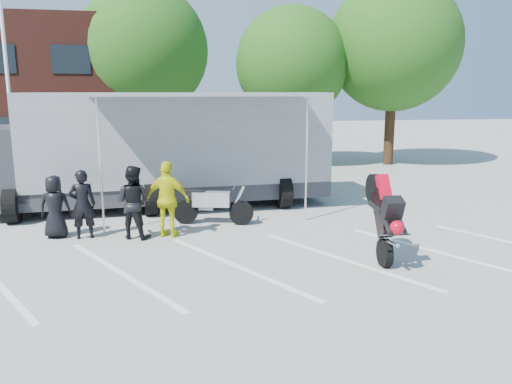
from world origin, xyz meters
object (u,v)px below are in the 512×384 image
object	(u,v)px
transporter_truck	(167,206)
tree_mid	(292,64)
parked_motorcycle	(214,224)
spectator_leather_c	(133,202)
stunt_bike_rider	(373,256)
tree_right	(394,45)
flagpole	(13,50)
spectator_hivis	(168,199)
spectator_leather_a	(55,207)
spectator_leather_b	(83,204)
tree_left	(144,50)

from	to	relation	value
transporter_truck	tree_mid	bearing A→B (deg)	49.13
parked_motorcycle	spectator_leather_c	distance (m)	2.50
stunt_bike_rider	transporter_truck	bearing A→B (deg)	131.22
tree_mid	tree_right	world-z (taller)	tree_right
flagpole	spectator_hivis	world-z (taller)	flagpole
spectator_hivis	flagpole	bearing A→B (deg)	-28.11
transporter_truck	stunt_bike_rider	bearing A→B (deg)	-55.30
tree_right	transporter_truck	size ratio (longest dim) A/B	0.80
tree_mid	spectator_leather_a	distance (m)	14.83
spectator_leather_b	spectator_leather_c	distance (m)	1.27
parked_motorcycle	transporter_truck	bearing A→B (deg)	41.97
transporter_truck	spectator_leather_c	xyz separation A→B (m)	(-0.85, -3.43, 0.93)
tree_left	spectator_leather_a	world-z (taller)	tree_left
tree_left	stunt_bike_rider	world-z (taller)	tree_left
stunt_bike_rider	spectator_leather_b	bearing A→B (deg)	161.66
tree_left	stunt_bike_rider	xyz separation A→B (m)	(5.35, -14.91, -5.57)
tree_right	spectator_hivis	world-z (taller)	tree_right
tree_mid	spectator_hivis	xyz separation A→B (m)	(-6.20, -11.48, -3.96)
parked_motorcycle	spectator_leather_a	distance (m)	4.19
tree_left	spectator_leather_c	distance (m)	13.26
parked_motorcycle	stunt_bike_rider	bearing A→B (deg)	-121.31
tree_mid	stunt_bike_rider	distance (m)	14.85
tree_right	spectator_leather_c	distance (m)	17.01
spectator_leather_c	stunt_bike_rider	bearing A→B (deg)	179.69
flagpole	spectator_leather_b	world-z (taller)	flagpole
tree_right	spectator_leather_a	xyz separation A→B (m)	(-14.02, -10.52, -5.07)
tree_right	spectator_leather_b	size ratio (longest dim) A/B	5.15
transporter_truck	spectator_leather_c	distance (m)	3.66
spectator_hivis	tree_left	bearing A→B (deg)	-62.35
tree_left	parked_motorcycle	xyz separation A→B (m)	(2.06, -11.49, -5.57)
stunt_bike_rider	spectator_hivis	size ratio (longest dim) A/B	1.07
spectator_leather_a	spectator_leather_b	world-z (taller)	spectator_leather_b
tree_right	spectator_leather_c	size ratio (longest dim) A/B	4.89
spectator_leather_c	spectator_leather_a	bearing A→B (deg)	12.68
transporter_truck	spectator_leather_b	world-z (taller)	transporter_truck
tree_mid	spectator_leather_b	distance (m)	14.55
flagpole	spectator_leather_a	bearing A→B (deg)	-69.73
parked_motorcycle	spectator_leather_c	world-z (taller)	spectator_leather_c
transporter_truck	spectator_leather_b	bearing A→B (deg)	-125.86
spectator_hivis	parked_motorcycle	bearing A→B (deg)	-117.71
parked_motorcycle	spectator_leather_c	xyz separation A→B (m)	(-2.13, -0.94, 0.93)
flagpole	parked_motorcycle	bearing A→B (deg)	-41.04
flagpole	parked_motorcycle	distance (m)	9.77
tree_mid	spectator_leather_a	bearing A→B (deg)	-129.30
tree_mid	spectator_leather_c	size ratio (longest dim) A/B	4.12
spectator_hivis	spectator_leather_b	bearing A→B (deg)	17.25
tree_mid	tree_right	size ratio (longest dim) A/B	0.84
transporter_truck	spectator_leather_a	size ratio (longest dim) A/B	7.09
spectator_leather_b	stunt_bike_rider	bearing A→B (deg)	150.81
tree_left	spectator_leather_c	xyz separation A→B (m)	(-0.07, -12.42, -4.63)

